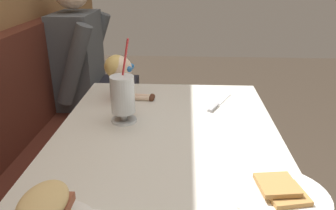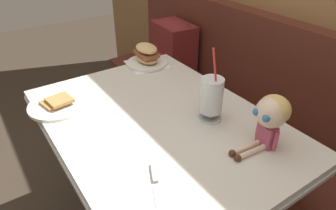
{
  "view_description": "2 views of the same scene",
  "coord_description": "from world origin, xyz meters",
  "px_view_note": "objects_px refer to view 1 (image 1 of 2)",
  "views": [
    {
      "loc": [
        -1.04,
        0.12,
        1.29
      ],
      "look_at": [
        0.05,
        0.18,
        0.84
      ],
      "focal_mm": 35.7,
      "sensor_mm": 36.0,
      "label": 1
    },
    {
      "loc": [
        0.87,
        -0.37,
        1.45
      ],
      "look_at": [
        -0.02,
        0.24,
        0.78
      ],
      "focal_mm": 33.1,
      "sensor_mm": 36.0,
      "label": 2
    }
  ],
  "objects_px": {
    "toast_plate": "(280,195)",
    "butter_knife": "(216,105)",
    "milkshake_glass": "(123,97)",
    "seated_doll": "(120,71)",
    "diner_patron": "(84,59)"
  },
  "relations": [
    {
      "from": "toast_plate",
      "to": "butter_knife",
      "type": "bearing_deg",
      "value": 10.6
    },
    {
      "from": "milkshake_glass",
      "to": "seated_doll",
      "type": "distance_m",
      "value": 0.25
    },
    {
      "from": "butter_knife",
      "to": "seated_doll",
      "type": "xyz_separation_m",
      "value": [
        0.07,
        0.42,
        0.12
      ]
    },
    {
      "from": "toast_plate",
      "to": "seated_doll",
      "type": "xyz_separation_m",
      "value": [
        0.67,
        0.53,
        0.12
      ]
    },
    {
      "from": "seated_doll",
      "to": "diner_patron",
      "type": "xyz_separation_m",
      "value": [
        0.65,
        0.35,
        -0.13
      ]
    },
    {
      "from": "butter_knife",
      "to": "diner_patron",
      "type": "xyz_separation_m",
      "value": [
        0.72,
        0.78,
        -0.0
      ]
    },
    {
      "from": "toast_plate",
      "to": "butter_knife",
      "type": "relative_size",
      "value": 1.14
    },
    {
      "from": "butter_knife",
      "to": "seated_doll",
      "type": "distance_m",
      "value": 0.44
    },
    {
      "from": "butter_knife",
      "to": "seated_doll",
      "type": "bearing_deg",
      "value": 80.71
    },
    {
      "from": "diner_patron",
      "to": "milkshake_glass",
      "type": "bearing_deg",
      "value": -155.24
    },
    {
      "from": "toast_plate",
      "to": "butter_knife",
      "type": "xyz_separation_m",
      "value": [
        0.6,
        0.11,
        -0.01
      ]
    },
    {
      "from": "milkshake_glass",
      "to": "toast_plate",
      "type": "bearing_deg",
      "value": -132.34
    },
    {
      "from": "toast_plate",
      "to": "diner_patron",
      "type": "xyz_separation_m",
      "value": [
        1.33,
        0.89,
        -0.01
      ]
    },
    {
      "from": "milkshake_glass",
      "to": "butter_knife",
      "type": "xyz_separation_m",
      "value": [
        0.17,
        -0.36,
        -0.1
      ]
    },
    {
      "from": "seated_doll",
      "to": "toast_plate",
      "type": "bearing_deg",
      "value": -141.61
    }
  ]
}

